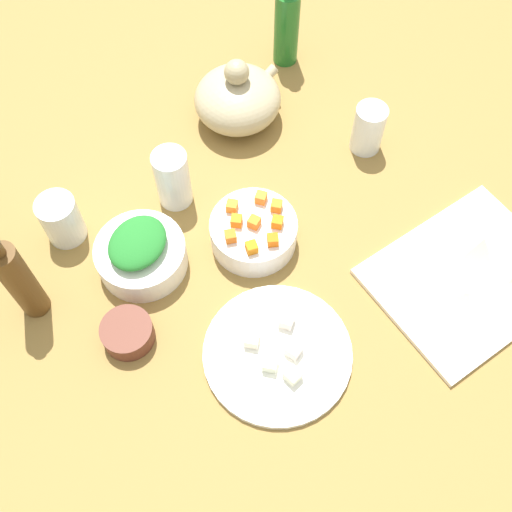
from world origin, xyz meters
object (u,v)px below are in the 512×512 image
Objects in this scene: plate_tofu at (277,354)px; bottle_2 at (287,25)px; drinking_glass_1 at (173,178)px; drinking_glass_0 at (368,129)px; bowl_carrots at (254,232)px; bottle_0 at (19,280)px; bowl_greens at (142,256)px; bowl_small_side at (128,333)px; teapot at (238,98)px; cutting_board at (467,278)px; drinking_glass_2 at (61,219)px.

bottle_2 reaches higher than plate_tofu.
drinking_glass_0 is at bearing -20.92° from drinking_glass_1.
bottle_0 reaches higher than bowl_carrots.
drinking_glass_1 is (-5.06, 16.01, 3.20)cm from bowl_carrots.
drinking_glass_0 is at bearing -7.07° from bowl_greens.
bottle_0 is (-18.13, 4.71, 6.56)cm from bowl_greens.
bowl_carrots is at bearing -26.05° from bowl_greens.
teapot reaches higher than bowl_small_side.
bowl_carrots reaches higher than bowl_small_side.
teapot is at bearing 58.06° from plate_tofu.
cutting_board is 2.06× the size of bowl_carrots.
bowl_small_side is at bearing -141.78° from drinking_glass_1.
bowl_small_side reaches higher than cutting_board.
bowl_small_side is 49.72cm from teapot.
teapot reaches higher than cutting_board.
bowl_greens is 19.85cm from bottle_0.
cutting_board is at bearing -58.28° from drinking_glass_1.
bowl_greens is at bearing 153.95° from bowl_carrots.
bowl_carrots is at bearing -138.13° from bottle_2.
bowl_greens is 14.81cm from drinking_glass_1.
drinking_glass_0 is 1.09× the size of drinking_glass_2.
teapot is at bearing 11.59° from bottle_0.
bowl_small_side is 0.46× the size of teapot.
drinking_glass_0 is at bearing 5.06° from bowl_carrots.
cutting_board is 53.26cm from drinking_glass_1.
drinking_glass_0 is at bearing -19.73° from drinking_glass_2.
bowl_small_side is at bearing -96.70° from drinking_glass_2.
bowl_small_side is 0.84× the size of drinking_glass_0.
bowl_small_side is 18.34cm from bottle_0.
bowl_carrots is (10.64, 18.73, 2.10)cm from plate_tofu.
bowl_small_side is at bearing 133.08° from plate_tofu.
bottle_0 is 2.16× the size of drinking_glass_0.
plate_tofu is 2.00× the size of drinking_glass_1.
bottle_0 is 30.79cm from drinking_glass_1.
bowl_greens reaches higher than bowl_small_side.
drinking_glass_2 is (-13.60, 40.79, 3.94)cm from plate_tofu.
drinking_glass_1 is at bearing 5.22° from bottle_0.
drinking_glass_0 is at bearing 77.38° from cutting_board.
bowl_small_side is at bearing -134.40° from bowl_greens.
drinking_glass_1 is at bearing -17.51° from drinking_glass_2.
bowl_greens is at bearing 103.97° from plate_tofu.
drinking_glass_1 is (-38.67, -14.11, -2.78)cm from bottle_2.
bottle_0 is (-51.40, -10.55, 3.92)cm from teapot.
bottle_0 is 1.81× the size of drinking_glass_1.
bottle_0 is at bearing 170.82° from drinking_glass_0.
plate_tofu is 1.11× the size of bottle_2.
drinking_glass_0 reaches higher than bowl_greens.
plate_tofu is at bearing -132.17° from bottle_2.
bowl_greens is 19.39cm from bowl_carrots.
drinking_glass_1 is at bearing -159.95° from bottle_2.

